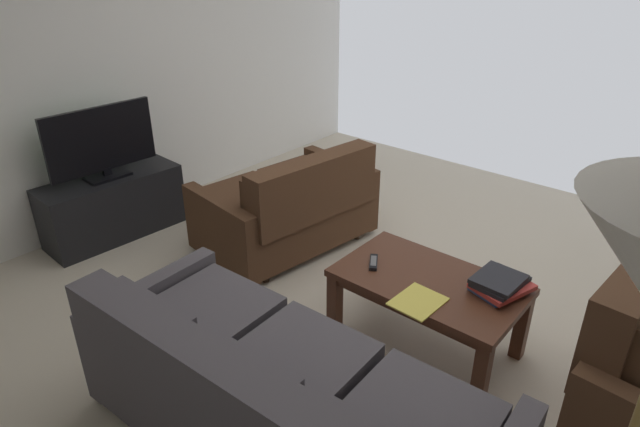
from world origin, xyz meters
name	(u,v)px	position (x,y,z in m)	size (l,w,h in m)	color
ground_plane	(377,310)	(0.00, 0.00, 0.00)	(5.02, 5.36, 0.01)	beige
wall_right	(127,55)	(2.51, 0.00, 1.32)	(0.12, 5.36, 2.63)	white
sofa_main	(275,402)	(-0.29, 1.22, 0.34)	(1.99, 0.93, 0.78)	black
loveseat_near	(290,206)	(0.99, -0.25, 0.34)	(0.97, 1.36, 0.80)	black
coffee_table	(428,290)	(-0.39, 0.10, 0.39)	(1.01, 0.60, 0.46)	#4C2819
tv_stand	(113,206)	(2.19, 0.52, 0.25)	(0.45, 1.09, 0.50)	black
flat_tv	(101,142)	(2.19, 0.52, 0.79)	(0.22, 0.84, 0.55)	black
book_stack	(500,284)	(-0.74, -0.03, 0.50)	(0.30, 0.35, 0.09)	#385693
tv_remote	(373,262)	(-0.07, 0.17, 0.47)	(0.12, 0.16, 0.02)	black
loose_magazine	(418,301)	(-0.46, 0.33, 0.46)	(0.22, 0.27, 0.01)	#E0CC4C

